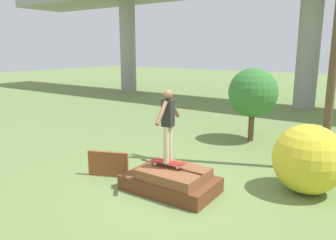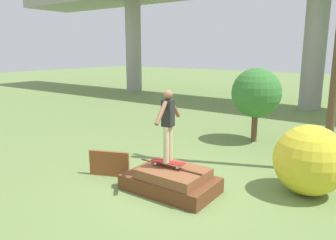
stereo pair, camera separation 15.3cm
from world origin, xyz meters
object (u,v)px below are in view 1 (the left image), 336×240
skateboard (168,162)px  bush_yellow_flowering (308,159)px  skater (168,121)px  tree_behind_right (253,93)px

skateboard → bush_yellow_flowering: (2.49, 1.64, 0.09)m
skater → bush_yellow_flowering: bearing=33.5°
bush_yellow_flowering → skater: bearing=-146.5°
skateboard → tree_behind_right: (0.02, 4.90, 0.98)m
bush_yellow_flowering → tree_behind_right: bearing=127.2°
tree_behind_right → bush_yellow_flowering: 4.18m
skateboard → bush_yellow_flowering: bearing=33.5°
skateboard → tree_behind_right: tree_behind_right is taller
skateboard → skater: skater is taller
skateboard → tree_behind_right: 5.00m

